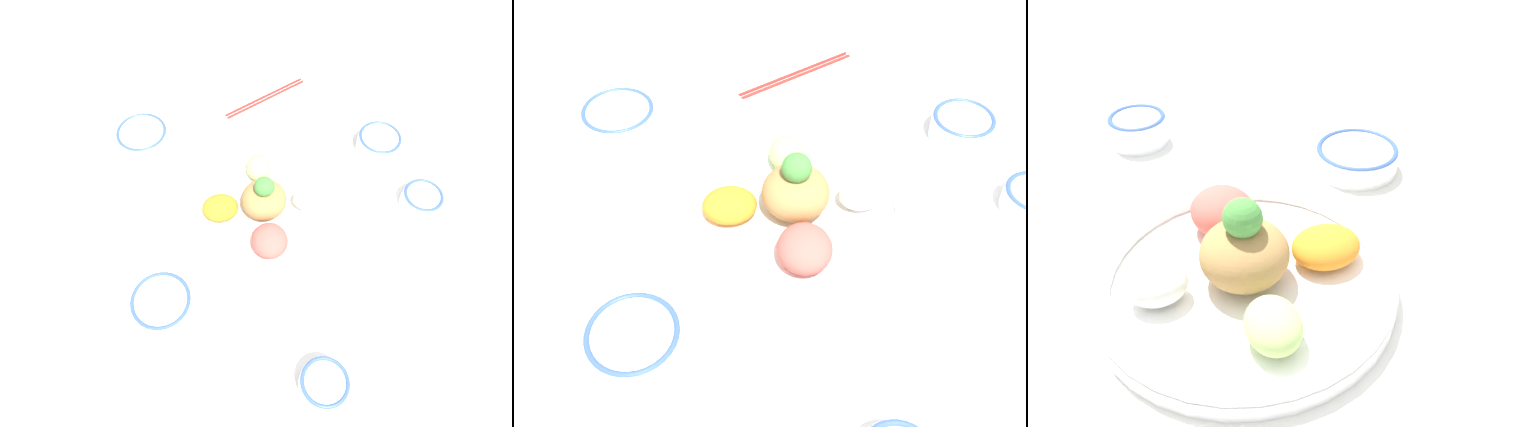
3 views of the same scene
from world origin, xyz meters
The scene contains 9 objects.
ground_plane centered at (0.00, 0.00, 0.00)m, with size 2.40×2.40×0.00m, color white.
salad_platter centered at (0.01, 0.03, 0.03)m, with size 0.32×0.32×0.12m.
sauce_bowl_red centered at (-0.36, 0.04, 0.02)m, with size 0.08×0.08×0.04m.
rice_bowl_blue centered at (0.29, 0.25, 0.02)m, with size 0.12×0.12×0.03m.
sauce_bowl_dark centered at (-0.07, -0.30, 0.02)m, with size 0.08×0.08×0.04m.
rice_bowl_plain centered at (0.10, -0.28, 0.02)m, with size 0.10×0.10×0.04m.
sauce_bowl_far centered at (-0.14, 0.28, 0.02)m, with size 0.11×0.11×0.04m.
chopsticks_pair_near centered at (0.34, -0.07, 0.00)m, with size 0.09×0.23×0.01m.
serving_spoon_main centered at (-0.42, -0.06, 0.00)m, with size 0.04×0.13×0.01m.
Camera 1 is at (-0.44, 0.18, 0.80)m, focal length 30.00 mm.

